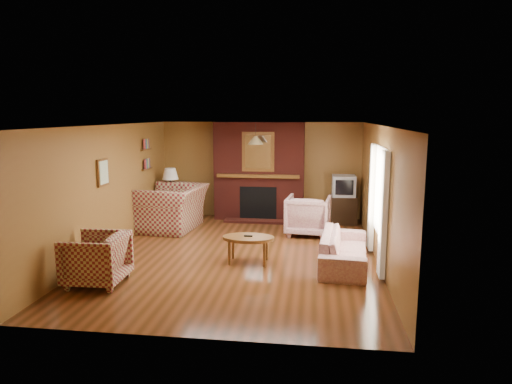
# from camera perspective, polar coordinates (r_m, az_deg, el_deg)

# --- Properties ---
(floor) EXTENTS (6.50, 6.50, 0.00)m
(floor) POSITION_cam_1_polar(r_m,az_deg,el_deg) (8.62, -2.06, -7.83)
(floor) COLOR #46260F
(floor) RESTS_ON ground
(ceiling) EXTENTS (6.50, 6.50, 0.00)m
(ceiling) POSITION_cam_1_polar(r_m,az_deg,el_deg) (8.22, -2.16, 8.34)
(ceiling) COLOR silver
(ceiling) RESTS_ON wall_back
(wall_back) EXTENTS (6.50, 0.00, 6.50)m
(wall_back) POSITION_cam_1_polar(r_m,az_deg,el_deg) (11.52, 0.57, 2.77)
(wall_back) COLOR olive
(wall_back) RESTS_ON floor
(wall_front) EXTENTS (6.50, 0.00, 6.50)m
(wall_front) POSITION_cam_1_polar(r_m,az_deg,el_deg) (5.23, -8.04, -5.90)
(wall_front) COLOR olive
(wall_front) RESTS_ON floor
(wall_left) EXTENTS (0.00, 6.50, 6.50)m
(wall_left) POSITION_cam_1_polar(r_m,az_deg,el_deg) (9.08, -17.86, 0.40)
(wall_left) COLOR olive
(wall_left) RESTS_ON floor
(wall_right) EXTENTS (0.00, 6.50, 6.50)m
(wall_right) POSITION_cam_1_polar(r_m,az_deg,el_deg) (8.30, 15.18, -0.32)
(wall_right) COLOR olive
(wall_right) RESTS_ON floor
(fireplace) EXTENTS (2.20, 0.82, 2.40)m
(fireplace) POSITION_cam_1_polar(r_m,az_deg,el_deg) (11.26, 0.41, 2.51)
(fireplace) COLOR #4B1610
(fireplace) RESTS_ON floor
(window_right) EXTENTS (0.10, 1.85, 2.00)m
(window_right) POSITION_cam_1_polar(r_m,az_deg,el_deg) (8.11, 15.01, -1.07)
(window_right) COLOR beige
(window_right) RESTS_ON wall_right
(bookshelf) EXTENTS (0.09, 0.55, 0.71)m
(bookshelf) POSITION_cam_1_polar(r_m,az_deg,el_deg) (10.74, -13.40, 4.50)
(bookshelf) COLOR brown
(bookshelf) RESTS_ON wall_left
(botanical_print) EXTENTS (0.05, 0.40, 0.50)m
(botanical_print) POSITION_cam_1_polar(r_m,az_deg,el_deg) (8.75, -18.61, 2.34)
(botanical_print) COLOR brown
(botanical_print) RESTS_ON wall_left
(pendant_light) EXTENTS (0.36, 0.36, 0.48)m
(pendant_light) POSITION_cam_1_polar(r_m,az_deg,el_deg) (10.51, -0.04, 6.48)
(pendant_light) COLOR black
(pendant_light) RESTS_ON ceiling
(plaid_loveseat) EXTENTS (1.47, 1.64, 0.99)m
(plaid_loveseat) POSITION_cam_1_polar(r_m,az_deg,el_deg) (10.56, -10.47, -1.93)
(plaid_loveseat) COLOR maroon
(plaid_loveseat) RESTS_ON floor
(plaid_armchair) EXTENTS (0.90, 0.87, 0.80)m
(plaid_armchair) POSITION_cam_1_polar(r_m,az_deg,el_deg) (7.50, -19.37, -7.90)
(plaid_armchair) COLOR maroon
(plaid_armchair) RESTS_ON floor
(floral_sofa) EXTENTS (0.93, 2.01, 0.57)m
(floral_sofa) POSITION_cam_1_polar(r_m,az_deg,el_deg) (8.14, 10.97, -6.98)
(floral_sofa) COLOR beige
(floral_sofa) RESTS_ON floor
(floral_armchair) EXTENTS (1.01, 1.03, 0.85)m
(floral_armchair) POSITION_cam_1_polar(r_m,az_deg,el_deg) (9.97, 6.53, -2.91)
(floral_armchair) COLOR beige
(floral_armchair) RESTS_ON floor
(coffee_table) EXTENTS (0.92, 0.57, 0.50)m
(coffee_table) POSITION_cam_1_polar(r_m,az_deg,el_deg) (8.05, -0.97, -5.98)
(coffee_table) COLOR brown
(coffee_table) RESTS_ON floor
(side_table) EXTENTS (0.50, 0.50, 0.67)m
(side_table) POSITION_cam_1_polar(r_m,az_deg,el_deg) (11.33, -10.54, -1.94)
(side_table) COLOR brown
(side_table) RESTS_ON floor
(table_lamp) EXTENTS (0.39, 0.39, 0.64)m
(table_lamp) POSITION_cam_1_polar(r_m,az_deg,el_deg) (11.21, -10.65, 1.52)
(table_lamp) COLOR white
(table_lamp) RESTS_ON side_table
(tv_stand) EXTENTS (0.66, 0.61, 0.66)m
(tv_stand) POSITION_cam_1_polar(r_m,az_deg,el_deg) (11.15, 10.80, -2.16)
(tv_stand) COLOR black
(tv_stand) RESTS_ON floor
(crt_tv) EXTENTS (0.54, 0.54, 0.50)m
(crt_tv) POSITION_cam_1_polar(r_m,az_deg,el_deg) (11.04, 10.90, 0.78)
(crt_tv) COLOR #A1A3A8
(crt_tv) RESTS_ON tv_stand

